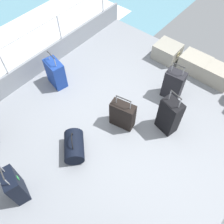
{
  "coord_description": "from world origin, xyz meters",
  "views": [
    {
      "loc": [
        1.44,
        -1.93,
        3.65
      ],
      "look_at": [
        -0.14,
        -0.02,
        0.25
      ],
      "focal_mm": 37.73,
      "sensor_mm": 36.0,
      "label": 1
    }
  ],
  "objects": [
    {
      "name": "ground_plane",
      "position": [
        0.0,
        0.0,
        -0.03
      ],
      "size": [
        4.4,
        5.2,
        0.06
      ],
      "primitive_type": "cube",
      "color": "gray"
    },
    {
      "name": "suitcase_3",
      "position": [
        -1.62,
        -0.02,
        0.29
      ],
      "size": [
        0.46,
        0.33,
        0.77
      ],
      "color": "navy",
      "rests_on": "ground_plane"
    },
    {
      "name": "duffel_bag",
      "position": [
        -0.22,
        -0.92,
        0.17
      ],
      "size": [
        0.61,
        0.6,
        0.48
      ],
      "color": "black",
      "rests_on": "ground_plane"
    },
    {
      "name": "suitcase_4",
      "position": [
        0.37,
        1.2,
        0.31
      ],
      "size": [
        0.38,
        0.27,
        0.81
      ],
      "color": "black",
      "rests_on": "ground_plane"
    },
    {
      "name": "suitcase_1",
      "position": [
        0.71,
        0.48,
        0.36
      ],
      "size": [
        0.39,
        0.31,
        0.93
      ],
      "color": "black",
      "rests_on": "ground_plane"
    },
    {
      "name": "suitcase_0",
      "position": [
        -0.35,
        -1.95,
        0.32
      ],
      "size": [
        0.39,
        0.29,
        0.84
      ],
      "color": "black",
      "rests_on": "ground_plane"
    },
    {
      "name": "suitcase_5",
      "position": [
        0.05,
        0.04,
        0.28
      ],
      "size": [
        0.46,
        0.28,
        0.73
      ],
      "color": "black",
      "rests_on": "ground_plane"
    },
    {
      "name": "cargo_crate_2",
      "position": [
        0.91,
        2.15,
        0.18
      ],
      "size": [
        0.58,
        0.43,
        0.35
      ],
      "color": "#9E9989",
      "rests_on": "ground_plane"
    },
    {
      "name": "sea_wake",
      "position": [
        -3.6,
        0.0,
        -0.34
      ],
      "size": [
        12.0,
        12.0,
        0.01
      ],
      "color": "#598C9E",
      "rests_on": "ground_plane"
    },
    {
      "name": "gunwale_port",
      "position": [
        -2.17,
        0.0,
        0.23
      ],
      "size": [
        0.06,
        5.2,
        0.45
      ],
      "primitive_type": "cube",
      "color": "gray",
      "rests_on": "ground_plane"
    },
    {
      "name": "cargo_crate_0",
      "position": [
        -0.3,
        2.12,
        0.18
      ],
      "size": [
        0.57,
        0.49,
        0.35
      ],
      "color": "gray",
      "rests_on": "ground_plane"
    },
    {
      "name": "railing_port",
      "position": [
        -2.17,
        0.0,
        0.78
      ],
      "size": [
        0.04,
        4.2,
        1.02
      ],
      "color": "silver",
      "rests_on": "ground_plane"
    },
    {
      "name": "cargo_crate_1",
      "position": [
        0.36,
        2.17,
        0.17
      ],
      "size": [
        0.62,
        0.45,
        0.34
      ],
      "color": "#9E9989",
      "rests_on": "ground_plane"
    }
  ]
}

